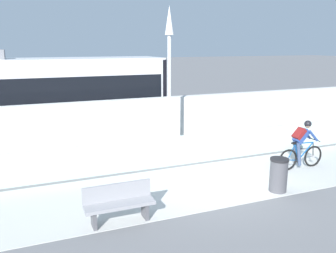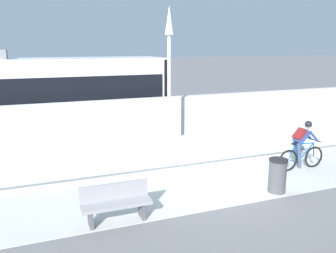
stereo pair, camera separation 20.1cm
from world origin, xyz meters
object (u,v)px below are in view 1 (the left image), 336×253
(cyclist_on_bike, at_px, (302,145))
(trash_bin, at_px, (278,175))
(tram, at_px, (29,97))
(lamp_post_antenna, at_px, (169,67))
(bench, at_px, (119,202))

(cyclist_on_bike, relative_size, trash_bin, 1.84)
(tram, height_order, lamp_post_antenna, lamp_post_antenna)
(tram, bearing_deg, trash_bin, -52.91)
(cyclist_on_bike, height_order, bench, cyclist_on_bike)
(cyclist_on_bike, height_order, lamp_post_antenna, lamp_post_antenna)
(tram, distance_m, lamp_post_antenna, 6.49)
(cyclist_on_bike, xyz_separation_m, bench, (-6.44, -1.28, -0.32))
(trash_bin, distance_m, bench, 4.53)
(trash_bin, bearing_deg, lamp_post_antenna, 118.78)
(cyclist_on_bike, relative_size, lamp_post_antenna, 0.34)
(tram, relative_size, lamp_post_antenna, 2.13)
(bench, bearing_deg, trash_bin, 0.44)
(tram, height_order, bench, tram)
(cyclist_on_bike, relative_size, bench, 1.11)
(cyclist_on_bike, distance_m, lamp_post_antenna, 5.01)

